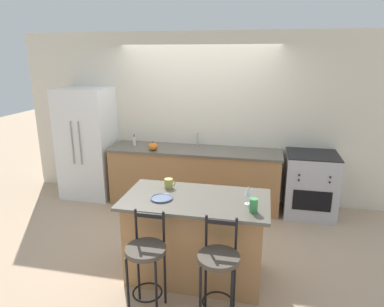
{
  "coord_description": "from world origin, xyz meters",
  "views": [
    {
      "loc": [
        1.04,
        -4.69,
        2.35
      ],
      "look_at": [
        0.16,
        -0.55,
        1.12
      ],
      "focal_mm": 32.0,
      "sensor_mm": 36.0,
      "label": 1
    }
  ],
  "objects_px": {
    "refrigerator": "(88,143)",
    "soap_bottle": "(134,141)",
    "bar_stool_far": "(219,268)",
    "dinner_plate": "(162,198)",
    "bar_stool_near": "(146,260)",
    "pumpkin_decoration": "(153,147)",
    "wine_glass": "(248,191)",
    "oven_range": "(310,184)",
    "coffee_mug": "(169,183)",
    "tumbler_cup": "(254,205)"
  },
  "relations": [
    {
      "from": "refrigerator",
      "to": "bar_stool_far",
      "type": "relative_size",
      "value": 1.86
    },
    {
      "from": "wine_glass",
      "to": "pumpkin_decoration",
      "type": "xyz_separation_m",
      "value": [
        -1.55,
        1.7,
        -0.07
      ]
    },
    {
      "from": "pumpkin_decoration",
      "to": "tumbler_cup",
      "type": "bearing_deg",
      "value": -49.18
    },
    {
      "from": "refrigerator",
      "to": "soap_bottle",
      "type": "xyz_separation_m",
      "value": [
        0.83,
        0.0,
        0.08
      ]
    },
    {
      "from": "bar_stool_near",
      "to": "bar_stool_far",
      "type": "height_order",
      "value": "same"
    },
    {
      "from": "refrigerator",
      "to": "wine_glass",
      "type": "relative_size",
      "value": 9.54
    },
    {
      "from": "oven_range",
      "to": "tumbler_cup",
      "type": "xyz_separation_m",
      "value": [
        -0.78,
        -2.05,
        0.51
      ]
    },
    {
      "from": "wine_glass",
      "to": "bar_stool_near",
      "type": "bearing_deg",
      "value": -145.45
    },
    {
      "from": "bar_stool_near",
      "to": "wine_glass",
      "type": "relative_size",
      "value": 5.13
    },
    {
      "from": "refrigerator",
      "to": "bar_stool_near",
      "type": "relative_size",
      "value": 1.86
    },
    {
      "from": "bar_stool_far",
      "to": "soap_bottle",
      "type": "xyz_separation_m",
      "value": [
        -1.73,
        2.48,
        0.45
      ]
    },
    {
      "from": "oven_range",
      "to": "bar_stool_near",
      "type": "height_order",
      "value": "bar_stool_near"
    },
    {
      "from": "pumpkin_decoration",
      "to": "soap_bottle",
      "type": "relative_size",
      "value": 0.81
    },
    {
      "from": "dinner_plate",
      "to": "coffee_mug",
      "type": "distance_m",
      "value": 0.33
    },
    {
      "from": "refrigerator",
      "to": "pumpkin_decoration",
      "type": "bearing_deg",
      "value": -9.12
    },
    {
      "from": "bar_stool_near",
      "to": "coffee_mug",
      "type": "xyz_separation_m",
      "value": [
        -0.02,
        0.86,
        0.42
      ]
    },
    {
      "from": "coffee_mug",
      "to": "tumbler_cup",
      "type": "xyz_separation_m",
      "value": [
        0.95,
        -0.42,
        0.02
      ]
    },
    {
      "from": "pumpkin_decoration",
      "to": "dinner_plate",
      "type": "bearing_deg",
      "value": -69.05
    },
    {
      "from": "bar_stool_far",
      "to": "wine_glass",
      "type": "relative_size",
      "value": 5.13
    },
    {
      "from": "bar_stool_far",
      "to": "pumpkin_decoration",
      "type": "xyz_separation_m",
      "value": [
        -1.34,
        2.29,
        0.43
      ]
    },
    {
      "from": "bar_stool_far",
      "to": "coffee_mug",
      "type": "relative_size",
      "value": 7.66
    },
    {
      "from": "oven_range",
      "to": "dinner_plate",
      "type": "xyz_separation_m",
      "value": [
        -1.71,
        -1.95,
        0.45
      ]
    },
    {
      "from": "tumbler_cup",
      "to": "dinner_plate",
      "type": "bearing_deg",
      "value": 173.73
    },
    {
      "from": "oven_range",
      "to": "wine_glass",
      "type": "bearing_deg",
      "value": -114.03
    },
    {
      "from": "wine_glass",
      "to": "tumbler_cup",
      "type": "relative_size",
      "value": 1.45
    },
    {
      "from": "dinner_plate",
      "to": "tumbler_cup",
      "type": "distance_m",
      "value": 0.94
    },
    {
      "from": "coffee_mug",
      "to": "pumpkin_decoration",
      "type": "relative_size",
      "value": 0.84
    },
    {
      "from": "refrigerator",
      "to": "coffee_mug",
      "type": "distance_m",
      "value": 2.48
    },
    {
      "from": "wine_glass",
      "to": "coffee_mug",
      "type": "relative_size",
      "value": 1.49
    },
    {
      "from": "refrigerator",
      "to": "bar_stool_far",
      "type": "xyz_separation_m",
      "value": [
        2.56,
        -2.48,
        -0.37
      ]
    },
    {
      "from": "refrigerator",
      "to": "soap_bottle",
      "type": "bearing_deg",
      "value": 0.25
    },
    {
      "from": "coffee_mug",
      "to": "bar_stool_far",
      "type": "bearing_deg",
      "value": -51.13
    },
    {
      "from": "oven_range",
      "to": "dinner_plate",
      "type": "relative_size",
      "value": 4.06
    },
    {
      "from": "bar_stool_near",
      "to": "tumbler_cup",
      "type": "xyz_separation_m",
      "value": [
        0.93,
        0.43,
        0.44
      ]
    },
    {
      "from": "tumbler_cup",
      "to": "oven_range",
      "type": "bearing_deg",
      "value": 69.17
    },
    {
      "from": "coffee_mug",
      "to": "pumpkin_decoration",
      "type": "xyz_separation_m",
      "value": [
        -0.66,
        1.44,
        0.01
      ]
    },
    {
      "from": "oven_range",
      "to": "tumbler_cup",
      "type": "height_order",
      "value": "tumbler_cup"
    },
    {
      "from": "dinner_plate",
      "to": "wine_glass",
      "type": "relative_size",
      "value": 1.22
    },
    {
      "from": "bar_stool_far",
      "to": "soap_bottle",
      "type": "height_order",
      "value": "soap_bottle"
    },
    {
      "from": "bar_stool_near",
      "to": "pumpkin_decoration",
      "type": "relative_size",
      "value": 6.41
    },
    {
      "from": "refrigerator",
      "to": "soap_bottle",
      "type": "distance_m",
      "value": 0.84
    },
    {
      "from": "refrigerator",
      "to": "bar_stool_far",
      "type": "bearing_deg",
      "value": -44.13
    },
    {
      "from": "refrigerator",
      "to": "coffee_mug",
      "type": "xyz_separation_m",
      "value": [
        1.87,
        -1.63,
        0.05
      ]
    },
    {
      "from": "dinner_plate",
      "to": "pumpkin_decoration",
      "type": "height_order",
      "value": "pumpkin_decoration"
    },
    {
      "from": "bar_stool_near",
      "to": "refrigerator",
      "type": "bearing_deg",
      "value": 127.27
    },
    {
      "from": "oven_range",
      "to": "dinner_plate",
      "type": "height_order",
      "value": "oven_range"
    },
    {
      "from": "dinner_plate",
      "to": "tumbler_cup",
      "type": "relative_size",
      "value": 1.77
    },
    {
      "from": "coffee_mug",
      "to": "oven_range",
      "type": "bearing_deg",
      "value": 43.24
    },
    {
      "from": "bar_stool_far",
      "to": "dinner_plate",
      "type": "height_order",
      "value": "bar_stool_far"
    },
    {
      "from": "dinner_plate",
      "to": "tumbler_cup",
      "type": "bearing_deg",
      "value": -6.27
    }
  ]
}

